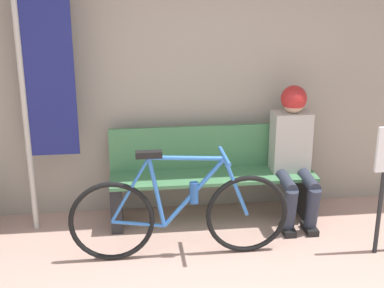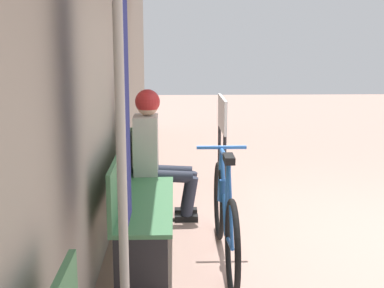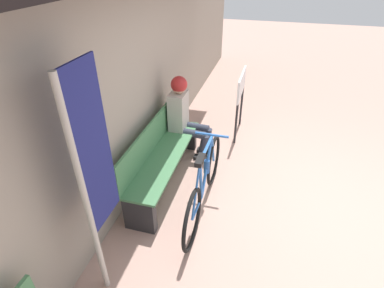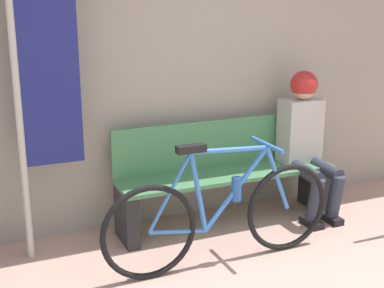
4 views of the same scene
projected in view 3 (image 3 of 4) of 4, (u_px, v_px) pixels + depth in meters
The scene contains 7 objects.
ground_plane at pixel (316, 216), 3.55m from camera, with size 24.00×24.00×0.00m, color tan.
storefront_wall at pixel (122, 62), 3.16m from camera, with size 12.00×0.56×3.20m.
park_bench_near at pixel (161, 156), 3.89m from camera, with size 1.84×0.42×0.84m.
bicycle at pixel (204, 184), 3.47m from camera, with size 1.74×0.40×0.90m.
person_seated at pixel (184, 112), 4.28m from camera, with size 0.34×0.60×1.23m.
banner_pole at pixel (92, 167), 2.26m from camera, with size 0.45×0.05×2.07m.
signboard at pixel (241, 90), 4.75m from camera, with size 0.81×0.04×1.07m.
Camera 3 is at (-2.83, 0.76, 2.64)m, focal length 28.00 mm.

